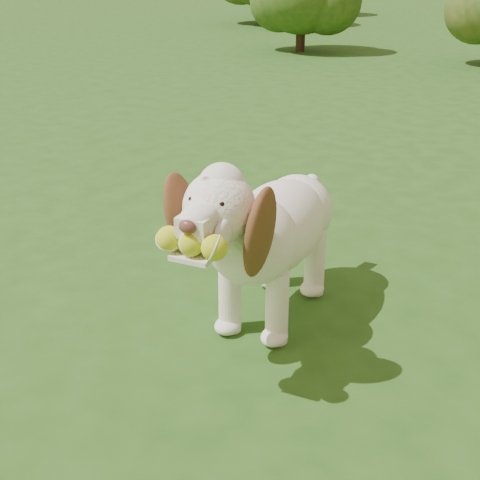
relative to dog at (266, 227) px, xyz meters
The scene contains 2 objects.
ground 0.62m from the dog, 169.07° to the right, with size 80.00×80.00×0.00m, color #234814.
dog is the anchor object (origin of this frame).
Camera 1 is at (2.00, -2.00, 1.54)m, focal length 50.00 mm.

